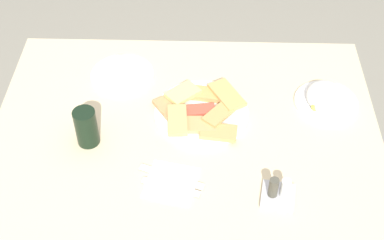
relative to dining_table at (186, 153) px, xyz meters
The scene contains 9 objects.
dining_table is the anchor object (origin of this frame).
pide_platter 0.14m from the dining_table, 115.78° to the right, with size 0.30×0.30×0.04m.
salad_plate_greens 0.48m from the dining_table, 161.16° to the right, with size 0.20×0.20×0.06m.
salad_plate_rice 0.36m from the dining_table, 50.23° to the right, with size 0.21×0.21×0.06m.
soda_can 0.32m from the dining_table, ahead, with size 0.07×0.07×0.12m, color black.
paper_napkin 0.20m from the dining_table, 79.65° to the left, with size 0.14×0.14×0.00m, color white.
fork 0.19m from the dining_table, 78.53° to the left, with size 0.20×0.02×0.01m, color silver.
spoon 0.22m from the dining_table, 80.57° to the left, with size 0.17×0.02×0.01m, color silver.
condiment_caddy 0.36m from the dining_table, 139.58° to the left, with size 0.10×0.10×0.07m.
Camera 1 is at (-0.05, 1.11, 1.98)m, focal length 50.89 mm.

